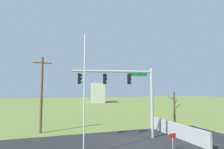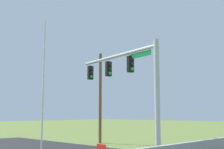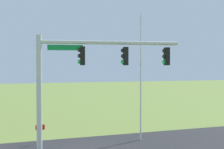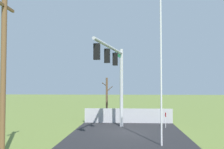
{
  "view_description": "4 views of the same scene",
  "coord_description": "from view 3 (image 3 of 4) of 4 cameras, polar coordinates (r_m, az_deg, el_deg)",
  "views": [
    {
      "loc": [
        -6.51,
        -14.79,
        4.51
      ],
      "look_at": [
        -1.36,
        0.52,
        5.73
      ],
      "focal_mm": 29.73,
      "sensor_mm": 36.0,
      "label": 1
    },
    {
      "loc": [
        11.66,
        -12.12,
        2.55
      ],
      "look_at": [
        -1.83,
        1.67,
        5.04
      ],
      "focal_mm": 47.99,
      "sensor_mm": 36.0,
      "label": 2
    },
    {
      "loc": [
        4.25,
        16.23,
        4.77
      ],
      "look_at": [
        -0.83,
        1.97,
        4.43
      ],
      "focal_mm": 48.96,
      "sensor_mm": 36.0,
      "label": 3
    },
    {
      "loc": [
        -19.3,
        -0.17,
        3.37
      ],
      "look_at": [
        -1.29,
        1.04,
        4.14
      ],
      "focal_mm": 42.18,
      "sensor_mm": 36.0,
      "label": 4
    }
  ],
  "objects": [
    {
      "name": "road_surface",
      "position": [
        18.82,
        7.3,
        -13.39
      ],
      "size": [
        28.0,
        8.0,
        0.01
      ],
      "primitive_type": "cube",
      "color": "#232326",
      "rests_on": "ground_plane"
    },
    {
      "name": "signal_mast",
      "position": [
        15.8,
        -5.28,
        0.72
      ],
      "size": [
        7.33,
        1.59,
        6.43
      ],
      "color": "#B2B5BA",
      "rests_on": "ground_plane"
    },
    {
      "name": "open_sign",
      "position": [
        19.77,
        -13.27,
        -10.02
      ],
      "size": [
        0.56,
        0.04,
        1.22
      ],
      "color": "silver",
      "rests_on": "ground_plane"
    },
    {
      "name": "flagpole",
      "position": [
        20.08,
        5.38,
        -0.43
      ],
      "size": [
        0.1,
        0.1,
        8.34
      ],
      "primitive_type": "cylinder",
      "color": "silver",
      "rests_on": "ground_plane"
    }
  ]
}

